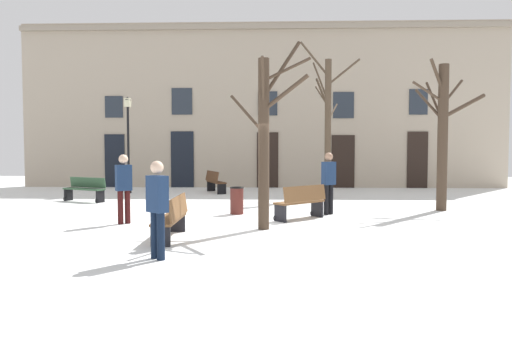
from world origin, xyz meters
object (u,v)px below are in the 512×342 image
object	(u,v)px
tree_foreground	(265,136)
person_near_bench	(157,205)
litter_bin	(237,200)
bench_facing_shops	(301,202)
streetlamp	(128,135)
bench_by_litter_bin	(85,189)
person_strolling	(124,185)
person_crossing_plaza	(329,180)
bench_far_corner	(172,217)
tree_center	(327,121)
tree_near_facade	(443,132)
bench_near_lamp	(215,182)

from	to	relation	value
tree_foreground	person_near_bench	xyz separation A→B (m)	(-1.83, -3.08, -1.25)
litter_bin	bench_facing_shops	xyz separation A→B (m)	(1.80, -0.97, 0.07)
streetlamp	person_near_bench	distance (m)	12.43
streetlamp	bench_by_litter_bin	size ratio (longest dim) A/B	2.40
bench_facing_shops	person_near_bench	bearing A→B (deg)	17.55
person_strolling	person_crossing_plaza	xyz separation A→B (m)	(5.40, 1.84, 0.02)
tree_foreground	bench_far_corner	world-z (taller)	tree_foreground
litter_bin	person_strolling	world-z (taller)	person_strolling
streetlamp	bench_far_corner	bearing A→B (deg)	-68.13
tree_center	tree_foreground	xyz separation A→B (m)	(-2.28, -7.16, -0.73)
person_near_bench	tree_center	bearing A→B (deg)	-70.96
litter_bin	person_near_bench	distance (m)	5.68
bench_by_litter_bin	tree_center	bearing A→B (deg)	34.53
streetlamp	person_crossing_plaza	world-z (taller)	streetlamp
person_strolling	person_near_bench	world-z (taller)	person_strolling
litter_bin	bench_facing_shops	bearing A→B (deg)	-28.26
tree_foreground	litter_bin	world-z (taller)	tree_foreground
streetlamp	bench_facing_shops	size ratio (longest dim) A/B	2.78
tree_foreground	bench_by_litter_bin	size ratio (longest dim) A/B	2.70
bench_far_corner	tree_near_facade	bearing A→B (deg)	122.38
person_near_bench	person_crossing_plaza	xyz separation A→B (m)	(3.62, 5.58, 0.05)
bench_by_litter_bin	person_crossing_plaza	size ratio (longest dim) A/B	0.94
bench_facing_shops	person_strolling	distance (m)	4.65
tree_near_facade	person_strolling	world-z (taller)	tree_near_facade
tree_near_facade	litter_bin	distance (m)	6.63
tree_center	bench_by_litter_bin	distance (m)	9.31
bench_far_corner	bench_facing_shops	bearing A→B (deg)	133.14
person_crossing_plaza	litter_bin	bearing A→B (deg)	143.68
person_strolling	bench_by_litter_bin	bearing A→B (deg)	-92.03
tree_near_facade	litter_bin	xyz separation A→B (m)	(-6.24, -1.01, -2.00)
person_strolling	bench_near_lamp	bearing A→B (deg)	-132.67
tree_center	bench_by_litter_bin	world-z (taller)	tree_center
litter_bin	tree_near_facade	bearing A→B (deg)	9.17
bench_by_litter_bin	person_near_bench	xyz separation A→B (m)	(4.70, -8.52, 0.50)
streetlamp	person_crossing_plaza	bearing A→B (deg)	-38.26
tree_near_facade	bench_facing_shops	size ratio (longest dim) A/B	3.15
tree_center	bench_near_lamp	xyz separation A→B (m)	(-4.56, 1.65, -2.47)
tree_center	bench_far_corner	size ratio (longest dim) A/B	3.32
tree_near_facade	tree_foreground	size ratio (longest dim) A/B	1.01
bench_far_corner	person_crossing_plaza	size ratio (longest dim) A/B	1.01
bench_by_litter_bin	bench_near_lamp	distance (m)	5.43
streetlamp	person_near_bench	xyz separation A→B (m)	(4.07, -11.64, -1.51)
tree_near_facade	tree_center	distance (m)	4.83
litter_bin	tree_foreground	bearing A→B (deg)	-70.84
bench_facing_shops	bench_far_corner	bearing A→B (deg)	2.22
tree_near_facade	bench_far_corner	xyz separation A→B (m)	(-7.34, -4.75, -1.94)
streetlamp	bench_near_lamp	distance (m)	4.14
tree_center	person_strolling	size ratio (longest dim) A/B	3.43
bench_by_litter_bin	person_strolling	size ratio (longest dim) A/B	0.95
tree_near_facade	person_crossing_plaza	bearing A→B (deg)	-164.35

